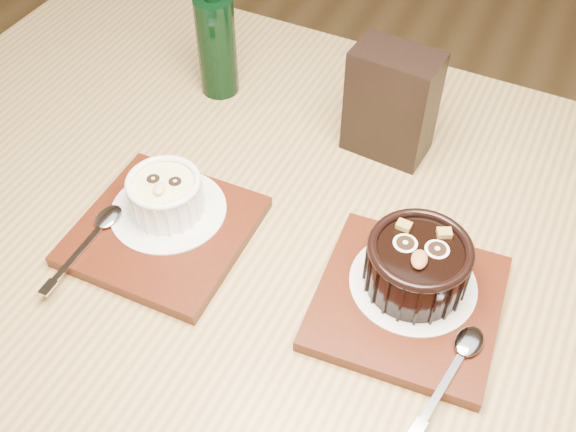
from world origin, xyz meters
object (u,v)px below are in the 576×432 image
object	(u,v)px
table	(308,301)
ramekin_dark	(417,263)
ramekin_white	(165,194)
tray_right	(407,302)
green_bottle	(216,42)
tray_left	(164,231)
condiment_stand	(391,103)

from	to	relation	value
table	ramekin_dark	size ratio (longest dim) A/B	11.78
ramekin_white	tray_right	xyz separation A→B (m)	(0.28, -0.00, -0.03)
ramekin_white	green_bottle	world-z (taller)	green_bottle
tray_right	tray_left	bearing A→B (deg)	-175.67
tray_right	green_bottle	distance (m)	0.43
table	green_bottle	distance (m)	0.36
table	ramekin_white	size ratio (longest dim) A/B	14.85
table	condiment_stand	bearing A→B (deg)	84.71
tray_left	tray_right	world-z (taller)	same
tray_left	tray_right	size ratio (longest dim) A/B	1.00
tray_left	ramekin_dark	distance (m)	0.28
green_bottle	ramekin_dark	bearing A→B (deg)	-32.66
ramekin_dark	condiment_stand	xyz separation A→B (m)	(-0.10, 0.20, 0.02)
ramekin_white	ramekin_dark	xyz separation A→B (m)	(0.28, 0.02, 0.01)
ramekin_white	ramekin_dark	bearing A→B (deg)	-11.67
tray_left	tray_right	xyz separation A→B (m)	(0.27, 0.02, 0.00)
table	green_bottle	bearing A→B (deg)	136.35
condiment_stand	green_bottle	bearing A→B (deg)	175.59
tray_right	condiment_stand	distance (m)	0.25
ramekin_white	ramekin_dark	size ratio (longest dim) A/B	0.79
ramekin_dark	ramekin_white	bearing A→B (deg)	173.12
ramekin_white	condiment_stand	size ratio (longest dim) A/B	0.59
ramekin_white	condiment_stand	bearing A→B (deg)	34.96
ramekin_dark	green_bottle	bearing A→B (deg)	136.99
tray_left	green_bottle	bearing A→B (deg)	105.08
ramekin_dark	condiment_stand	world-z (taller)	condiment_stand
tray_right	green_bottle	xyz separation A→B (m)	(-0.34, 0.24, 0.07)
table	condiment_stand	size ratio (longest dim) A/B	8.74
green_bottle	ramekin_white	bearing A→B (deg)	-75.05
condiment_stand	green_bottle	world-z (taller)	green_bottle
tray_right	condiment_stand	bearing A→B (deg)	114.22
ramekin_white	green_bottle	size ratio (longest dim) A/B	0.43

